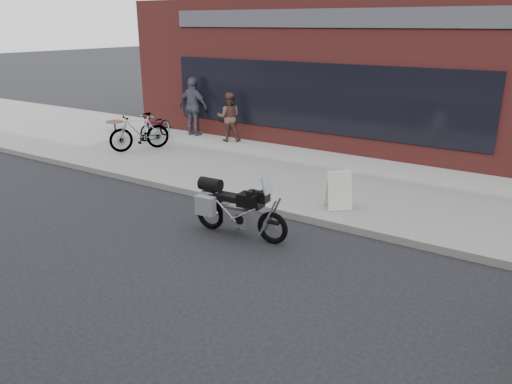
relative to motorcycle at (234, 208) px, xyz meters
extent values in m
plane|color=black|center=(0.47, -2.76, -0.53)|extent=(120.00, 120.00, 0.00)
cube|color=gray|center=(0.47, 4.24, -0.46)|extent=(44.00, 6.00, 0.15)
cube|color=#551E1B|center=(-1.53, 11.24, 1.72)|extent=(14.00, 10.00, 4.50)
cube|color=black|center=(-1.53, 6.21, 1.17)|extent=(10.00, 0.08, 2.00)
cube|color=#2A2A2F|center=(-1.53, 6.21, 3.37)|extent=(10.00, 0.08, 0.50)
torus|color=black|center=(-0.55, -0.01, -0.24)|extent=(0.61, 0.13, 0.60)
torus|color=black|center=(0.80, 0.06, -0.24)|extent=(0.61, 0.13, 0.60)
cube|color=#B7B7BC|center=(0.08, 0.03, -0.16)|extent=(0.51, 0.30, 0.34)
cube|color=black|center=(0.35, 0.04, 0.21)|extent=(0.47, 0.31, 0.23)
cube|color=black|center=(-0.10, 0.02, 0.19)|extent=(0.51, 0.28, 0.11)
cube|color=black|center=(-0.41, 0.00, 0.12)|extent=(0.28, 0.21, 0.13)
cube|color=black|center=(0.62, 0.05, 0.32)|extent=(0.17, 0.22, 0.20)
cube|color=silver|center=(0.69, 0.06, 0.55)|extent=(0.14, 0.28, 0.30)
cylinder|color=black|center=(0.56, 0.05, 0.39)|extent=(0.06, 0.63, 0.03)
cube|color=#B7B7BC|center=(-0.52, -0.01, 0.24)|extent=(0.27, 0.28, 0.03)
cube|color=gray|center=(-0.47, -0.24, 0.03)|extent=(0.39, 0.18, 0.36)
cylinder|color=black|center=(-0.52, -0.01, 0.37)|extent=(0.45, 0.28, 0.25)
cylinder|color=#B7B7BC|center=(-0.28, 0.15, -0.22)|extent=(0.50, 0.10, 0.17)
imported|color=gray|center=(-6.57, 4.80, 0.02)|extent=(0.72, 1.59, 0.81)
imported|color=gray|center=(-5.83, 3.36, 0.16)|extent=(1.30, 1.86, 1.10)
cube|color=white|center=(1.26, 1.96, 0.01)|extent=(0.53, 0.50, 0.78)
cube|color=white|center=(1.13, 2.12, 0.01)|extent=(0.53, 0.50, 0.78)
cylinder|color=black|center=(-8.57, 4.84, -0.23)|extent=(0.05, 0.05, 0.32)
cylinder|color=#4E3024|center=(-8.57, 4.84, -0.05)|extent=(0.62, 0.62, 0.04)
imported|color=#422B23|center=(-4.29, 5.78, 0.40)|extent=(0.96, 0.90, 1.56)
imported|color=#3A3847|center=(-5.79, 5.84, 0.59)|extent=(1.14, 0.49, 1.94)
camera|label=1|loc=(5.04, -7.02, 3.25)|focal=35.00mm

